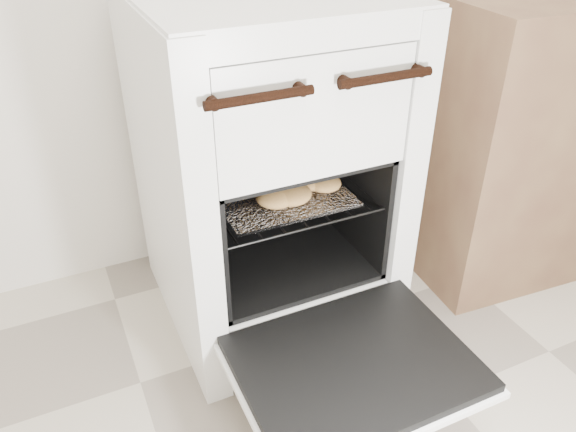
# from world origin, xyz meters

# --- Properties ---
(stove) EXTENTS (0.56, 0.62, 0.85)m
(stove) POSITION_xyz_m (0.08, 1.19, 0.42)
(stove) COLOR white
(stove) RESTS_ON ground
(oven_door) EXTENTS (0.50, 0.39, 0.04)m
(oven_door) POSITION_xyz_m (0.08, 0.72, 0.19)
(oven_door) COLOR black
(oven_door) RESTS_ON stove
(oven_rack) EXTENTS (0.41, 0.39, 0.01)m
(oven_rack) POSITION_xyz_m (0.08, 1.13, 0.40)
(oven_rack) COLOR black
(oven_rack) RESTS_ON stove
(foil_sheet) EXTENTS (0.32, 0.28, 0.01)m
(foil_sheet) POSITION_xyz_m (0.08, 1.11, 0.41)
(foil_sheet) COLOR white
(foil_sheet) RESTS_ON oven_rack
(baked_rolls) EXTENTS (0.28, 0.25, 0.05)m
(baked_rolls) POSITION_xyz_m (0.09, 1.09, 0.43)
(baked_rolls) COLOR tan
(baked_rolls) RESTS_ON foil_sheet
(counter) EXTENTS (0.85, 0.60, 0.81)m
(counter) POSITION_xyz_m (0.96, 1.15, 0.41)
(counter) COLOR brown
(counter) RESTS_ON ground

